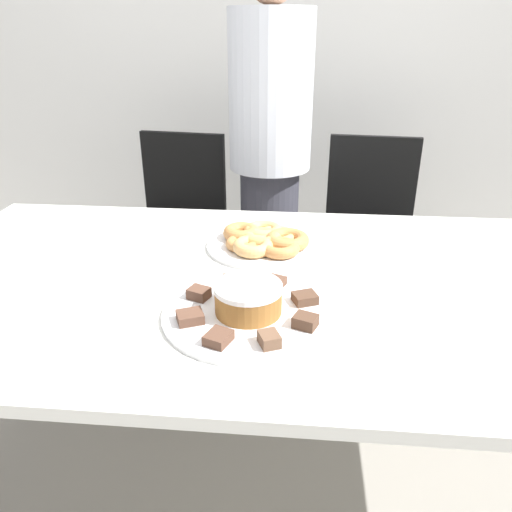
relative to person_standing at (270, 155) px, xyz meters
name	(u,v)px	position (x,y,z in m)	size (l,w,h in m)	color
ground_plane	(256,480)	(0.02, -0.94, -0.84)	(12.00, 12.00, 0.00)	gray
wall_back	(285,33)	(0.02, 0.68, 0.46)	(8.00, 0.05, 2.60)	silver
table	(256,301)	(0.02, -0.94, -0.17)	(1.90, 1.04, 0.74)	silver
person_standing	(270,155)	(0.00, 0.00, 0.00)	(0.34, 0.34, 1.59)	#383842
office_chair_left	(177,241)	(-0.43, -0.01, -0.41)	(0.49, 0.49, 0.90)	black
office_chair_right	(367,248)	(0.44, -0.01, -0.41)	(0.48, 0.48, 0.90)	black
plate_cake	(249,313)	(0.03, -1.12, -0.10)	(0.39, 0.39, 0.01)	white
plate_donuts	(261,245)	(0.02, -0.74, -0.10)	(0.33, 0.33, 0.01)	white
frosted_cake	(249,298)	(0.03, -1.12, -0.06)	(0.15, 0.15, 0.07)	#9E662D
lamington_0	(218,338)	(-0.02, -1.25, -0.08)	(0.06, 0.07, 0.02)	brown
lamington_1	(269,339)	(0.08, -1.25, -0.08)	(0.05, 0.06, 0.03)	brown
lamington_2	(305,321)	(0.15, -1.18, -0.08)	(0.06, 0.06, 0.03)	#513828
lamington_3	(305,298)	(0.15, -1.07, -0.08)	(0.07, 0.06, 0.02)	#513828
lamington_4	(275,283)	(0.08, -1.00, -0.08)	(0.06, 0.06, 0.02)	brown
lamington_5	(233,281)	(-0.03, -1.00, -0.08)	(0.06, 0.06, 0.02)	brown
lamington_6	(199,293)	(-0.10, -1.07, -0.08)	(0.06, 0.06, 0.03)	brown
lamington_7	(190,317)	(-0.10, -1.18, -0.08)	(0.07, 0.07, 0.02)	brown
donut_0	(261,238)	(0.02, -0.74, -0.07)	(0.12, 0.12, 0.04)	tan
donut_1	(262,231)	(0.02, -0.68, -0.07)	(0.12, 0.12, 0.04)	#E5AD66
donut_2	(241,232)	(-0.04, -0.70, -0.07)	(0.11, 0.11, 0.04)	#C68447
donut_3	(243,243)	(-0.03, -0.77, -0.08)	(0.10, 0.10, 0.03)	#C68447
donut_4	(253,246)	(0.00, -0.80, -0.07)	(0.12, 0.12, 0.04)	#E5AD66
donut_5	(280,248)	(0.08, -0.80, -0.07)	(0.12, 0.12, 0.03)	#C68447
donut_6	(287,240)	(0.10, -0.75, -0.07)	(0.13, 0.13, 0.04)	#C68447
donut_7	(277,236)	(0.07, -0.70, -0.08)	(0.12, 0.12, 0.03)	#E5AD66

